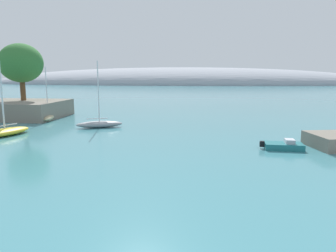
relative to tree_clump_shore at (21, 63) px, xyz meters
name	(u,v)px	position (x,y,z in m)	size (l,w,h in m)	color
shore_outcrop	(17,109)	(-0.53, -1.40, -7.68)	(15.18, 11.89, 2.78)	gray
tree_clump_shore	(21,63)	(0.00, 0.00, 0.00)	(7.24, 7.24, 9.58)	brown
distant_ridge	(179,84)	(11.75, 187.59, -9.07)	(295.96, 80.47, 24.58)	#999EA8
sailboat_sand_near_shore	(48,117)	(6.25, -3.79, -8.50)	(3.83, 6.68, 8.38)	#C6B284
sailboat_grey_mid_mooring	(99,124)	(16.72, -9.82, -8.54)	(6.40, 3.86, 8.99)	gray
sailboat_yellow_outer_mooring	(5,131)	(7.44, -16.68, -8.54)	(4.26, 7.00, 8.78)	yellow
motorboat_teal_alongside_breakwater	(284,146)	(38.67, -20.00, -8.71)	(4.09, 2.10, 1.02)	#1E6B70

